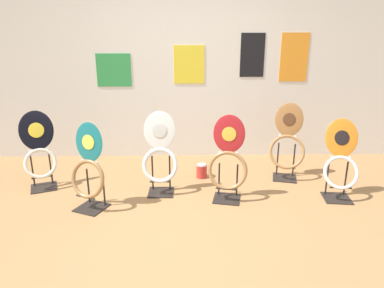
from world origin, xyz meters
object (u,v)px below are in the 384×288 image
(toilet_seat_display_white_plain, at_px, (160,157))
(toilet_seat_display_orange_sun, at_px, (341,163))
(toilet_seat_display_crimson_swirl, at_px, (228,162))
(toilet_seat_display_jazz_black, at_px, (39,153))
(paint_can, at_px, (202,170))
(toilet_seat_display_woodgrain, at_px, (288,144))
(toilet_seat_display_teal_sax, at_px, (89,173))

(toilet_seat_display_white_plain, bearing_deg, toilet_seat_display_orange_sun, -5.06)
(toilet_seat_display_orange_sun, height_order, toilet_seat_display_crimson_swirl, toilet_seat_display_crimson_swirl)
(toilet_seat_display_jazz_black, height_order, toilet_seat_display_crimson_swirl, toilet_seat_display_crimson_swirl)
(toilet_seat_display_orange_sun, xyz_separation_m, paint_can, (-1.44, 0.60, -0.31))
(toilet_seat_display_woodgrain, distance_m, paint_can, 1.09)
(toilet_seat_display_orange_sun, height_order, paint_can, toilet_seat_display_orange_sun)
(paint_can, bearing_deg, toilet_seat_display_jazz_black, -172.59)
(toilet_seat_display_jazz_black, xyz_separation_m, toilet_seat_display_orange_sun, (3.30, -0.36, -0.01))
(toilet_seat_display_crimson_swirl, bearing_deg, toilet_seat_display_white_plain, 165.82)
(toilet_seat_display_orange_sun, bearing_deg, toilet_seat_display_woodgrain, 126.06)
(toilet_seat_display_woodgrain, relative_size, toilet_seat_display_crimson_swirl, 1.00)
(toilet_seat_display_white_plain, bearing_deg, toilet_seat_display_woodgrain, 14.50)
(toilet_seat_display_teal_sax, bearing_deg, toilet_seat_display_orange_sun, 4.04)
(paint_can, bearing_deg, toilet_seat_display_woodgrain, -2.12)
(toilet_seat_display_woodgrain, height_order, toilet_seat_display_white_plain, toilet_seat_display_woodgrain)
(toilet_seat_display_teal_sax, bearing_deg, toilet_seat_display_jazz_black, 142.22)
(toilet_seat_display_teal_sax, bearing_deg, toilet_seat_display_white_plain, 27.29)
(toilet_seat_display_woodgrain, relative_size, paint_can, 5.35)
(toilet_seat_display_crimson_swirl, bearing_deg, toilet_seat_display_jazz_black, 170.05)
(toilet_seat_display_woodgrain, bearing_deg, toilet_seat_display_teal_sax, -161.28)
(toilet_seat_display_jazz_black, xyz_separation_m, toilet_seat_display_teal_sax, (0.70, -0.54, -0.02))
(toilet_seat_display_orange_sun, height_order, toilet_seat_display_white_plain, toilet_seat_display_white_plain)
(toilet_seat_display_orange_sun, relative_size, toilet_seat_display_teal_sax, 0.96)
(toilet_seat_display_white_plain, relative_size, toilet_seat_display_teal_sax, 1.03)
(toilet_seat_display_teal_sax, bearing_deg, toilet_seat_display_crimson_swirl, 6.96)
(toilet_seat_display_white_plain, xyz_separation_m, paint_can, (0.48, 0.43, -0.33))
(toilet_seat_display_teal_sax, xyz_separation_m, paint_can, (1.16, 0.78, -0.30))
(paint_can, bearing_deg, toilet_seat_display_crimson_swirl, -68.40)
(toilet_seat_display_jazz_black, relative_size, toilet_seat_display_teal_sax, 0.99)
(toilet_seat_display_white_plain, height_order, toilet_seat_display_crimson_swirl, toilet_seat_display_crimson_swirl)
(toilet_seat_display_orange_sun, bearing_deg, toilet_seat_display_teal_sax, -175.96)
(toilet_seat_display_orange_sun, xyz_separation_m, toilet_seat_display_teal_sax, (-2.60, -0.18, -0.01))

